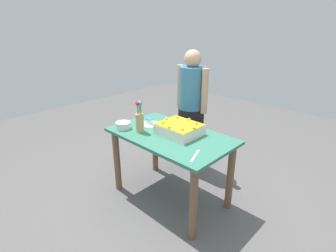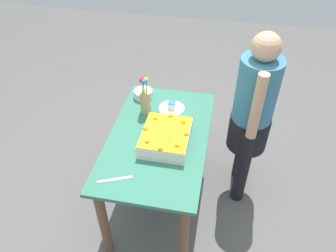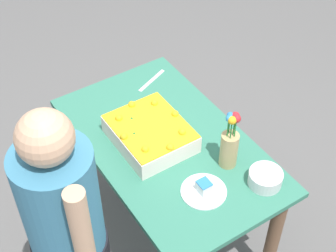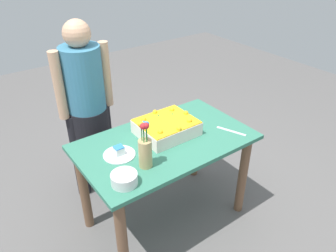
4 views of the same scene
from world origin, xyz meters
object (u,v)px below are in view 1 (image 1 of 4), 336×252
Objects in this scene: cake_knife at (195,156)px; sheet_cake at (179,129)px; fruit_bowl at (123,125)px; person_standing at (191,104)px; serving_plate_with_slice at (149,123)px; flower_vase at (140,120)px.

sheet_cake is at bearing 35.27° from cake_knife.
person_standing reaches higher than fruit_bowl.
fruit_bowl is 0.91m from person_standing.
serving_plate_with_slice is at bearing -5.86° from person_standing.
flower_vase is 0.21× the size of person_standing.
fruit_bowl is (-0.91, -0.04, 0.03)m from cake_knife.
person_standing is (-0.34, 0.60, 0.05)m from sheet_cake.
person_standing reaches higher than cake_knife.
fruit_bowl is at bearing -160.36° from flower_vase.
fruit_bowl is (-0.11, -0.26, 0.02)m from serving_plate_with_slice.
cake_knife is (0.40, -0.25, -0.05)m from sheet_cake.
person_standing is (0.18, 0.89, 0.07)m from fruit_bowl.
sheet_cake is 1.88× the size of serving_plate_with_slice.
fruit_bowl is at bearing 70.48° from cake_knife.
fruit_bowl reaches higher than cake_knife.
person_standing is (0.06, 0.63, 0.09)m from serving_plate_with_slice.
person_standing is at bearing 78.91° from fruit_bowl.
person_standing reaches higher than serving_plate_with_slice.
cake_knife is 0.71× the size of flower_vase.
serving_plate_with_slice is 0.64m from person_standing.
sheet_cake is 0.27× the size of person_standing.
flower_vase reaches higher than cake_knife.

